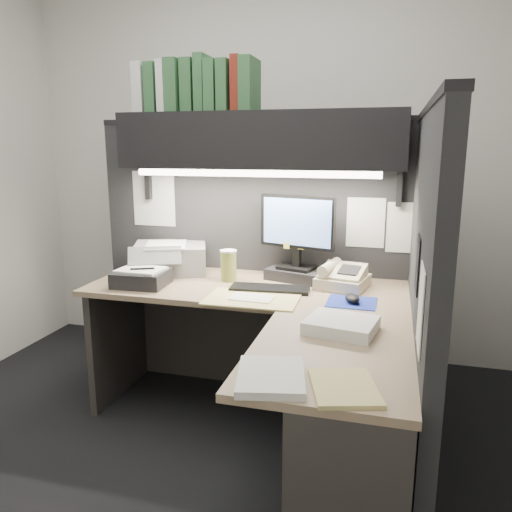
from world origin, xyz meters
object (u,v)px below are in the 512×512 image
desk (283,389)px  monitor (297,247)px  overhead_shelf (260,141)px  telephone (343,278)px  coffee_cup (229,266)px  keyboard (270,289)px  printer (170,258)px  notebook_stack (141,278)px

desk → monitor: bearing=96.7°
monitor → overhead_shelf: bearing=-164.7°
monitor → telephone: monitor is taller
coffee_cup → monitor: bearing=17.5°
keyboard → telephone: 0.40m
coffee_cup → printer: 0.42m
telephone → notebook_stack: size_ratio=0.94×
printer → coffee_cup: bearing=-36.3°
printer → notebook_stack: bearing=-115.2°
printer → telephone: bearing=-26.0°
keyboard → printer: printer is taller
overhead_shelf → monitor: size_ratio=3.24×
telephone → keyboard: bearing=-143.7°
desk → printer: 1.19m
telephone → notebook_stack: bearing=-154.6°
telephone → coffee_cup: bearing=-165.5°
printer → overhead_shelf: bearing=-20.7°
desk → printer: size_ratio=4.06×
telephone → notebook_stack: 1.09m
telephone → coffee_cup: size_ratio=1.56×
overhead_shelf → keyboard: bearing=-64.4°
desk → printer: (-0.86, 0.74, 0.37)m
monitor → printer: 0.77m
desk → keyboard: size_ratio=4.11×
coffee_cup → notebook_stack: size_ratio=0.60×
desk → coffee_cup: (-0.45, 0.64, 0.37)m
monitor → notebook_stack: (-0.79, -0.34, -0.15)m
overhead_shelf → keyboard: size_ratio=3.75×
telephone → printer: 1.04m
coffee_cup → printer: bearing=165.3°
monitor → keyboard: 0.32m
monitor → keyboard: size_ratio=1.16×
coffee_cup → notebook_stack: (-0.42, -0.22, -0.04)m
monitor → notebook_stack: monitor is taller
desk → monitor: (-0.09, 0.75, 0.48)m
telephone → printer: printer is taller
overhead_shelf → coffee_cup: 0.71m
keyboard → coffee_cup: (-0.27, 0.14, 0.07)m
desk → overhead_shelf: overhead_shelf is taller
desk → telephone: size_ratio=6.61×
notebook_stack → keyboard: bearing=7.2°
monitor → coffee_cup: size_ratio=2.90×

